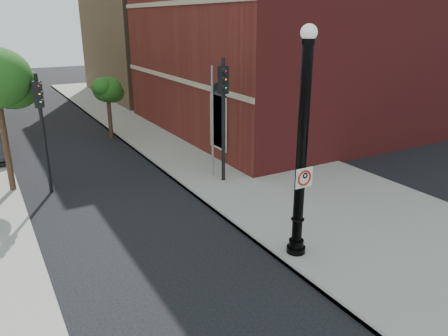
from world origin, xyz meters
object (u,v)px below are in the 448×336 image
lamppost (301,158)px  no_parking_sign (304,178)px  traffic_signal_left (41,114)px  traffic_signal_right (223,101)px

lamppost → no_parking_sign: (-0.00, -0.17, -0.51)m
traffic_signal_left → traffic_signal_right: size_ratio=0.91×
no_parking_sign → traffic_signal_left: 10.66m
no_parking_sign → traffic_signal_left: size_ratio=0.12×
lamppost → traffic_signal_left: bearing=121.7°
traffic_signal_right → lamppost: bearing=-117.5°
lamppost → traffic_signal_right: lamppost is taller
no_parking_sign → traffic_signal_left: (-5.51, 9.10, 0.69)m
traffic_signal_left → traffic_signal_right: bearing=-1.7°
lamppost → traffic_signal_left: size_ratio=1.38×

